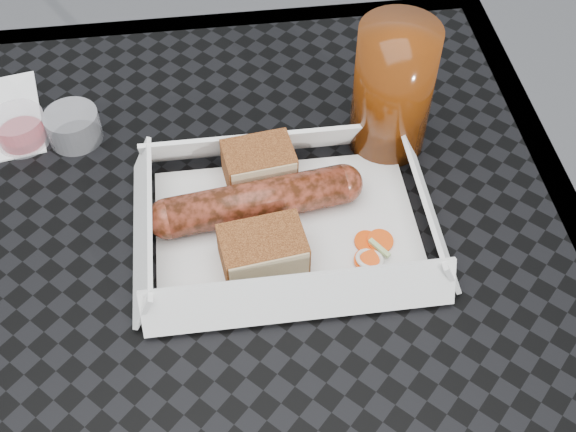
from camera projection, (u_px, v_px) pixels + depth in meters
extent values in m
cube|color=black|center=(122.00, 341.00, 0.55)|extent=(0.80, 0.80, 0.01)
cube|color=black|center=(129.00, 39.00, 0.80)|extent=(0.80, 0.03, 0.03)
cylinder|color=black|center=(403.00, 233.00, 1.09)|extent=(0.03, 0.03, 0.73)
cube|color=white|center=(287.00, 228.00, 0.61)|extent=(0.22, 0.15, 0.00)
cylinder|color=maroon|center=(257.00, 201.00, 0.61)|extent=(0.15, 0.05, 0.03)
sphere|color=maroon|center=(343.00, 184.00, 0.62)|extent=(0.03, 0.03, 0.03)
sphere|color=maroon|center=(168.00, 219.00, 0.59)|extent=(0.03, 0.03, 0.03)
cube|color=brown|center=(259.00, 165.00, 0.63)|extent=(0.06, 0.05, 0.04)
cube|color=brown|center=(263.00, 251.00, 0.57)|extent=(0.07, 0.05, 0.03)
cylinder|color=#F74A0A|center=(362.00, 252.00, 0.59)|extent=(0.02, 0.02, 0.00)
torus|color=white|center=(373.00, 256.00, 0.59)|extent=(0.02, 0.02, 0.00)
cube|color=#B2D17F|center=(375.00, 248.00, 0.59)|extent=(0.02, 0.02, 0.00)
cylinder|color=maroon|center=(20.00, 129.00, 0.67)|extent=(0.05, 0.05, 0.03)
cylinder|color=silver|center=(73.00, 126.00, 0.67)|extent=(0.05, 0.05, 0.03)
cylinder|color=#542207|center=(393.00, 90.00, 0.63)|extent=(0.07, 0.07, 0.13)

